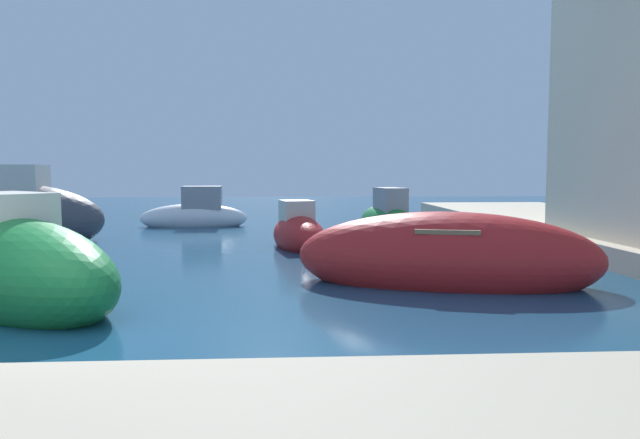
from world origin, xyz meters
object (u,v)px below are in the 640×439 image
Objects in this scene: moored_boat_4 at (10,269)px; moored_boat_7 at (446,258)px; moored_boat_0 at (195,215)px; moored_boat_6 at (387,221)px; moored_boat_5 at (299,234)px.

moored_boat_7 is at bearing 50.85° from moored_boat_4.
moored_boat_7 is at bearing 115.98° from moored_boat_0.
moored_boat_7 is at bearing 166.19° from moored_boat_6.
moored_boat_0 is 0.78× the size of moored_boat_4.
moored_boat_4 reaches higher than moored_boat_6.
moored_boat_6 reaches higher than moored_boat_7.
moored_boat_5 is at bearing 96.06° from moored_boat_4.
moored_boat_6 is (7.63, 9.91, -0.13)m from moored_boat_4.
moored_boat_4 reaches higher than moored_boat_5.
moored_boat_7 is (-0.41, -8.66, 0.05)m from moored_boat_6.
moored_boat_4 reaches higher than moored_boat_0.
moored_boat_5 is 0.84× the size of moored_boat_6.
moored_boat_4 is at bearing 83.56° from moored_boat_0.
moored_boat_4 is 7.32m from moored_boat_7.
moored_boat_0 is at bearing -46.77° from moored_boat_7.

